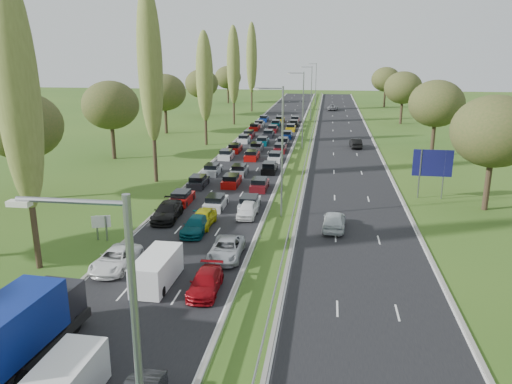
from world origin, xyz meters
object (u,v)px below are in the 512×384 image
at_px(near_car_2, 116,259).
at_px(direction_sign, 433,165).
at_px(near_car_3, 167,211).
at_px(white_van_rear, 158,268).
at_px(blue_lorry, 17,332).
at_px(info_sign, 101,224).

height_order(near_car_2, direction_sign, direction_sign).
bearing_deg(near_car_3, white_van_rear, -77.41).
bearing_deg(near_car_3, direction_sign, 20.00).
relative_size(near_car_2, near_car_3, 0.95).
xyz_separation_m(blue_lorry, info_sign, (-3.60, 16.79, -0.57)).
height_order(near_car_3, info_sign, info_sign).
bearing_deg(near_car_3, info_sign, -124.62).
bearing_deg(near_car_3, near_car_2, -94.01).
bearing_deg(direction_sign, near_car_2, -139.56).
xyz_separation_m(near_car_2, near_car_3, (0.21, 11.00, 0.07)).
distance_m(white_van_rear, direction_sign, 31.98).
bearing_deg(white_van_rear, direction_sign, 48.38).
distance_m(near_car_3, info_sign, 6.92).
bearing_deg(blue_lorry, direction_sign, 56.78).
xyz_separation_m(blue_lorry, direction_sign, (25.20, 33.30, 1.63)).
bearing_deg(white_van_rear, blue_lorry, -108.79).
distance_m(near_car_2, near_car_3, 11.00).
relative_size(near_car_3, info_sign, 2.53).
bearing_deg(blue_lorry, white_van_rear, 74.01).
bearing_deg(near_car_3, blue_lorry, -92.97).
height_order(near_car_3, direction_sign, direction_sign).
height_order(blue_lorry, direction_sign, direction_sign).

